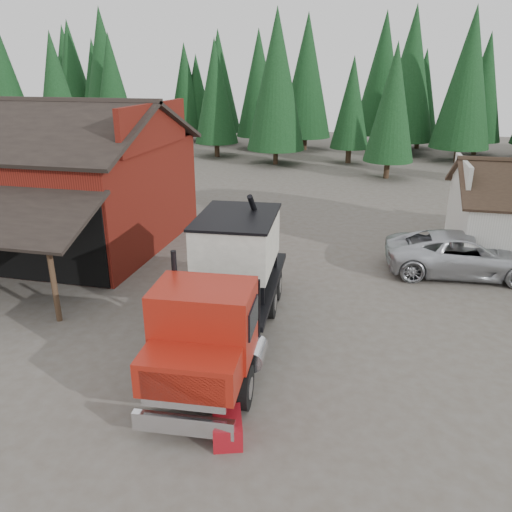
# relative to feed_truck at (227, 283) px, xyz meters

# --- Properties ---
(ground) EXTENTS (120.00, 120.00, 0.00)m
(ground) POSITION_rel_feed_truck_xyz_m (-0.70, -2.12, -2.08)
(ground) COLOR #4F483E
(ground) RESTS_ON ground
(red_barn) EXTENTS (12.80, 13.63, 7.18)m
(red_barn) POSITION_rel_feed_truck_xyz_m (-11.70, 7.78, 0.61)
(red_barn) COLOR maroon
(red_barn) RESTS_ON ground
(conifer_backdrop) EXTENTS (76.00, 16.00, 16.00)m
(conifer_backdrop) POSITION_rel_feed_truck_xyz_m (-0.70, 39.88, -2.08)
(conifer_backdrop) COLOR black
(conifer_backdrop) RESTS_ON ground
(near_pine_a) EXTENTS (4.40, 4.40, 11.40)m
(near_pine_a) POSITION_rel_feed_truck_xyz_m (-22.70, 25.88, 4.31)
(near_pine_a) COLOR #382619
(near_pine_a) RESTS_ON ground
(near_pine_b) EXTENTS (3.96, 3.96, 10.40)m
(near_pine_b) POSITION_rel_feed_truck_xyz_m (5.30, 27.88, 3.80)
(near_pine_b) COLOR #382619
(near_pine_b) RESTS_ON ground
(near_pine_d) EXTENTS (5.28, 5.28, 13.40)m
(near_pine_d) POSITION_rel_feed_truck_xyz_m (-4.70, 31.88, 5.31)
(near_pine_d) COLOR #382619
(near_pine_d) RESTS_ON ground
(feed_truck) EXTENTS (3.43, 10.03, 4.46)m
(feed_truck) POSITION_rel_feed_truck_xyz_m (0.00, 0.00, 0.00)
(feed_truck) COLOR black
(feed_truck) RESTS_ON ground
(silver_car) EXTENTS (6.79, 3.55, 1.83)m
(silver_car) POSITION_rel_feed_truck_xyz_m (8.34, 7.88, -1.17)
(silver_car) COLOR #B9BBC1
(silver_car) RESTS_ON ground
(equip_box) EXTENTS (1.01, 1.26, 0.60)m
(equip_box) POSITION_rel_feed_truck_xyz_m (1.27, -4.45, -1.78)
(equip_box) COLOR maroon
(equip_box) RESTS_ON ground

